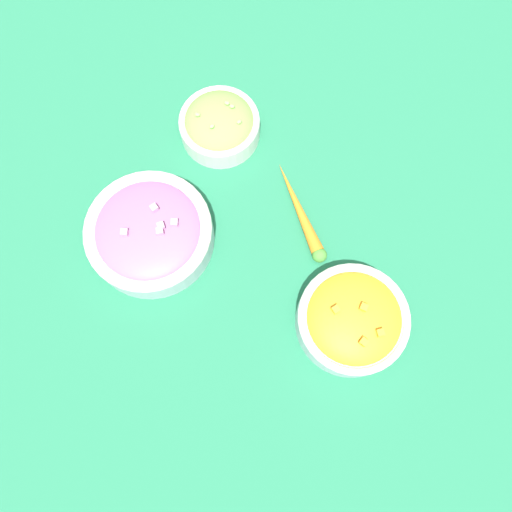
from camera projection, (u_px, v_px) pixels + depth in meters
name	position (u px, v px, depth m)	size (l,w,h in m)	color
ground_plane	(256.00, 261.00, 0.85)	(3.00, 3.00, 0.00)	#23704C
bowl_squash	(353.00, 319.00, 0.78)	(0.18, 0.18, 0.08)	#B2C1CC
bowl_red_onion	(150.00, 233.00, 0.83)	(0.21, 0.21, 0.08)	#B2C1CC
bowl_lettuce	(220.00, 124.00, 0.89)	(0.14, 0.14, 0.07)	silver
loose_carrot	(301.00, 214.00, 0.86)	(0.18, 0.10, 0.03)	orange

